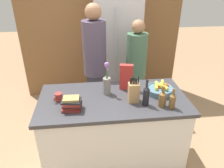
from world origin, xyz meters
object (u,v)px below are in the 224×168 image
object	(u,v)px
knife_block	(134,92)
person_in_blue	(136,68)
person_at_sink	(95,63)
bottle_vinegar	(146,95)
bottle_wine	(172,101)
book_stack	(72,104)
cereal_box	(126,77)
refrigerator	(117,46)
fruit_bowl	(160,89)
bottle_oil	(163,98)
coffee_mug	(58,97)
flower_vase	(107,83)

from	to	relation	value
knife_block	person_in_blue	xyz separation A→B (m)	(0.23, 0.91, -0.12)
knife_block	person_at_sink	world-z (taller)	person_at_sink
bottle_vinegar	person_in_blue	size ratio (longest dim) A/B	0.18
bottle_wine	book_stack	bearing A→B (deg)	175.15
person_in_blue	cereal_box	bearing A→B (deg)	-100.13
refrigerator	person_at_sink	xyz separation A→B (m)	(-0.39, -0.73, 0.01)
fruit_bowl	bottle_vinegar	xyz separation A→B (m)	(-0.23, -0.23, 0.07)
cereal_box	person_in_blue	size ratio (longest dim) A/B	0.19
fruit_bowl	cereal_box	bearing A→B (deg)	159.00
book_stack	person_at_sink	bearing A→B (deg)	73.27
bottle_oil	bottle_vinegar	distance (m)	0.17
cereal_box	bottle_vinegar	size ratio (longest dim) A/B	1.04
refrigerator	fruit_bowl	xyz separation A→B (m)	(0.32, -1.42, -0.07)
knife_block	coffee_mug	bearing A→B (deg)	172.61
knife_block	flower_vase	size ratio (longest dim) A/B	0.78
coffee_mug	bottle_oil	world-z (taller)	bottle_oil
person_in_blue	knife_block	bearing A→B (deg)	-91.65
coffee_mug	bottle_oil	size ratio (longest dim) A/B	0.47
knife_block	bottle_wine	xyz separation A→B (m)	(0.36, -0.17, -0.02)
bottle_oil	bottle_wine	size ratio (longest dim) A/B	1.02
knife_block	person_in_blue	bearing A→B (deg)	76.13
flower_vase	person_in_blue	bearing A→B (deg)	55.47
fruit_bowl	person_in_blue	bearing A→B (deg)	98.59
fruit_bowl	person_in_blue	size ratio (longest dim) A/B	0.19
bottle_wine	refrigerator	bearing A→B (deg)	100.98
refrigerator	person_in_blue	distance (m)	0.69
person_at_sink	bottle_vinegar	bearing A→B (deg)	-61.16
coffee_mug	person_in_blue	xyz separation A→B (m)	(1.02, 0.81, -0.05)
knife_block	flower_vase	bearing A→B (deg)	142.95
bottle_wine	bottle_vinegar	bearing A→B (deg)	160.37
bottle_vinegar	person_at_sink	bearing A→B (deg)	117.67
coffee_mug	bottle_oil	bearing A→B (deg)	-11.98
coffee_mug	person_at_sink	bearing A→B (deg)	59.80
bottle_vinegar	bottle_wine	xyz separation A→B (m)	(0.25, -0.09, -0.03)
book_stack	bottle_oil	world-z (taller)	bottle_oil
book_stack	bottle_vinegar	xyz separation A→B (m)	(0.76, 0.00, 0.05)
coffee_mug	bottle_wine	bearing A→B (deg)	-13.28
fruit_bowl	coffee_mug	bearing A→B (deg)	-177.76
book_stack	bottle_oil	xyz separation A→B (m)	(0.92, -0.04, 0.02)
book_stack	fruit_bowl	bearing A→B (deg)	13.24
fruit_bowl	bottle_wine	world-z (taller)	bottle_wine
cereal_box	coffee_mug	size ratio (longest dim) A/B	2.87
cereal_box	book_stack	xyz separation A→B (m)	(-0.61, -0.37, -0.09)
knife_block	coffee_mug	xyz separation A→B (m)	(-0.79, 0.10, -0.07)
knife_block	bottle_vinegar	size ratio (longest dim) A/B	1.01
book_stack	bottle_vinegar	world-z (taller)	bottle_vinegar
fruit_bowl	knife_block	xyz separation A→B (m)	(-0.34, -0.15, 0.07)
coffee_mug	cereal_box	bearing A→B (deg)	13.77
fruit_bowl	coffee_mug	world-z (taller)	fruit_bowl
bottle_vinegar	bottle_wine	distance (m)	0.27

